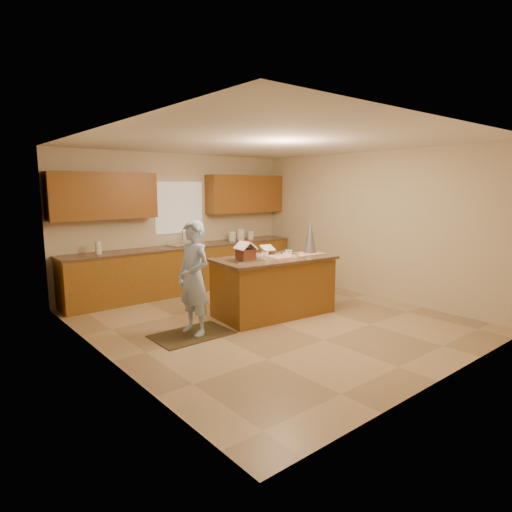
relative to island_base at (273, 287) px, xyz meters
name	(u,v)px	position (x,y,z in m)	size (l,w,h in m)	color
floor	(269,320)	(-0.27, -0.20, -0.45)	(5.50, 5.50, 0.00)	tan
ceiling	(270,142)	(-0.27, -0.20, 2.25)	(5.50, 5.50, 0.00)	silver
wall_back	(179,223)	(-0.27, 2.55, 0.90)	(5.50, 5.50, 0.00)	beige
wall_front	(448,257)	(-0.27, -2.95, 0.90)	(5.50, 5.50, 0.00)	beige
wall_left	(105,249)	(-2.77, -0.20, 0.90)	(5.50, 5.50, 0.00)	beige
wall_right	(369,225)	(2.23, -0.20, 0.90)	(5.50, 5.50, 0.00)	beige
stone_accent	(137,268)	(-2.75, -1.00, 0.80)	(2.50, 2.50, 0.00)	gray
window_curtain	(179,207)	(-0.27, 2.52, 1.20)	(1.05, 0.03, 1.00)	white
back_counter_base	(188,269)	(-0.27, 2.25, -0.01)	(4.80, 0.60, 0.88)	brown
back_counter_top	(187,246)	(-0.27, 2.25, 0.45)	(4.85, 0.63, 0.04)	brown
upper_cabinet_left	(103,196)	(-1.82, 2.37, 1.45)	(1.85, 0.35, 0.80)	brown
upper_cabinet_right	(245,194)	(1.28, 2.37, 1.45)	(1.85, 0.35, 0.80)	brown
sink	(187,247)	(-0.27, 2.25, 0.44)	(0.70, 0.45, 0.12)	silver
faucet	(182,237)	(-0.27, 2.43, 0.61)	(0.03, 0.03, 0.28)	silver
island_base	(273,287)	(0.00, 0.00, 0.00)	(1.84, 0.92, 0.90)	brown
island_top	(274,259)	(0.00, 0.00, 0.47)	(1.92, 1.00, 0.04)	brown
table_runner	(296,255)	(0.46, -0.05, 0.49)	(1.02, 0.37, 0.01)	#AF220C
baking_tray	(246,260)	(-0.56, 0.01, 0.50)	(0.47, 0.35, 0.03)	silver
cookbook	(268,248)	(0.19, 0.37, 0.58)	(0.22, 0.02, 0.18)	white
tinsel_tree	(310,236)	(0.80, -0.03, 0.77)	(0.22, 0.22, 0.56)	#A7A8B3
rug	(192,334)	(-1.55, -0.02, -0.44)	(1.08, 0.70, 0.01)	black
boy	(194,278)	(-1.50, -0.02, 0.36)	(0.58, 0.38, 1.59)	#A7C4ED
canister_a	(232,236)	(0.83, 2.25, 0.57)	(0.15, 0.15, 0.20)	white
canister_b	(241,235)	(1.06, 2.25, 0.59)	(0.17, 0.17, 0.24)	white
canister_c	(250,235)	(1.33, 2.25, 0.56)	(0.13, 0.13, 0.18)	white
paper_towel	(98,248)	(-2.00, 2.25, 0.58)	(0.10, 0.10, 0.22)	white
gingerbread_house	(246,252)	(-0.56, 0.01, 0.62)	(0.31, 0.31, 0.29)	#562C16
candy_bowls	(275,254)	(0.14, 0.12, 0.52)	(0.82, 0.64, 0.06)	green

